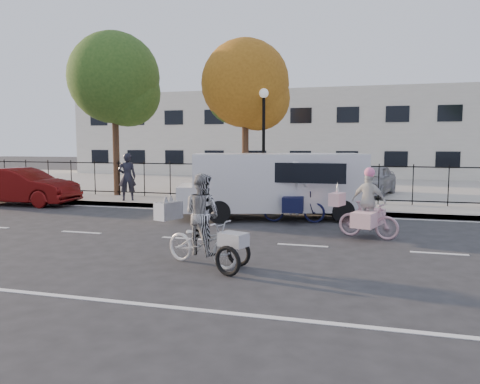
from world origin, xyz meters
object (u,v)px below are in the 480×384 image
(red_sedan, at_px, (22,187))
(lot_car_c, at_px, (310,178))
(lamppost, at_px, (264,125))
(bull_bike, at_px, (293,197))
(unicorn_bike, at_px, (367,212))
(zebra_trike, at_px, (202,230))
(white_van, at_px, (275,183))
(lot_car_b, at_px, (234,175))
(lot_car_d, at_px, (371,179))
(pedestrian, at_px, (127,177))

(red_sedan, bearing_deg, lot_car_c, -61.49)
(lamppost, bearing_deg, bull_bike, -64.13)
(lamppost, bearing_deg, unicorn_bike, -54.13)
(zebra_trike, distance_m, white_van, 6.16)
(lot_car_c, bearing_deg, lot_car_b, 157.59)
(zebra_trike, xyz_separation_m, lot_car_b, (-3.37, 13.58, 0.14))
(lot_car_b, distance_m, lot_car_c, 3.95)
(lamppost, bearing_deg, red_sedan, -164.93)
(red_sedan, relative_size, lot_car_d, 1.10)
(unicorn_bike, bearing_deg, pedestrian, 83.19)
(lamppost, xyz_separation_m, bull_bike, (1.75, -3.60, -2.33))
(zebra_trike, relative_size, lot_car_b, 0.42)
(lamppost, distance_m, lot_car_c, 4.61)
(zebra_trike, distance_m, bull_bike, 5.58)
(red_sedan, distance_m, lot_car_d, 14.44)
(lamppost, bearing_deg, lot_car_d, 41.17)
(lamppost, height_order, lot_car_c, lamppost)
(bull_bike, relative_size, lot_car_c, 0.52)
(pedestrian, xyz_separation_m, lot_car_b, (2.69, 5.66, -0.24))
(white_van, xyz_separation_m, red_sedan, (-10.14, 0.51, -0.43))
(white_van, distance_m, pedestrian, 6.52)
(pedestrian, xyz_separation_m, lot_car_d, (9.27, 4.72, -0.26))
(zebra_trike, bearing_deg, lot_car_c, 17.78)
(lot_car_c, bearing_deg, unicorn_bike, -86.34)
(zebra_trike, relative_size, white_van, 0.34)
(bull_bike, bearing_deg, white_van, 42.54)
(zebra_trike, bearing_deg, lamppost, 25.35)
(lot_car_c, distance_m, lot_car_d, 2.70)
(red_sedan, distance_m, lot_car_c, 12.16)
(unicorn_bike, distance_m, lot_car_d, 9.00)
(white_van, bearing_deg, lot_car_d, 47.97)
(bull_bike, bearing_deg, red_sedan, 79.11)
(lamppost, height_order, white_van, lamppost)
(lamppost, relative_size, red_sedan, 0.99)
(bull_bike, xyz_separation_m, lot_car_b, (-4.28, 8.08, 0.06))
(red_sedan, xyz_separation_m, lot_car_b, (6.56, 6.93, 0.12))
(unicorn_bike, distance_m, bull_bike, 2.88)
(lot_car_d, bearing_deg, unicorn_bike, -77.31)
(red_sedan, bearing_deg, lot_car_b, -45.70)
(unicorn_bike, bearing_deg, lamppost, 54.06)
(unicorn_bike, relative_size, lot_car_d, 0.46)
(bull_bike, height_order, red_sedan, bull_bike)
(red_sedan, xyz_separation_m, pedestrian, (3.87, 1.27, 0.37))
(unicorn_bike, bearing_deg, lot_car_d, 17.57)
(red_sedan, bearing_deg, white_van, -95.12)
(unicorn_bike, relative_size, white_van, 0.29)
(lot_car_c, bearing_deg, white_van, -104.64)
(zebra_trike, xyz_separation_m, unicorn_bike, (3.11, 3.65, -0.04))
(unicorn_bike, xyz_separation_m, pedestrian, (-9.17, 4.28, 0.42))
(white_van, distance_m, lot_car_d, 7.16)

